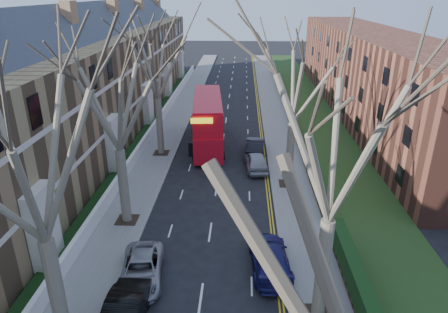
# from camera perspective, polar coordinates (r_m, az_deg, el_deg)

# --- Properties ---
(pavement_left) EXTENTS (3.00, 102.00, 0.12)m
(pavement_left) POSITION_cam_1_polar(r_m,az_deg,el_deg) (48.71, -6.81, 5.34)
(pavement_left) COLOR slate
(pavement_left) RESTS_ON ground
(pavement_right) EXTENTS (3.00, 102.00, 0.12)m
(pavement_right) POSITION_cam_1_polar(r_m,az_deg,el_deg) (48.23, 7.46, 5.13)
(pavement_right) COLOR slate
(pavement_right) RESTS_ON ground
(terrace_left) EXTENTS (9.70, 78.00, 13.60)m
(terrace_left) POSITION_cam_1_polar(r_m,az_deg,el_deg) (41.90, -19.44, 9.11)
(terrace_left) COLOR olive
(terrace_left) RESTS_ON ground
(flats_right) EXTENTS (13.97, 54.00, 10.00)m
(flats_right) POSITION_cam_1_polar(r_m,az_deg,el_deg) (53.07, 20.07, 11.06)
(flats_right) COLOR brown
(flats_right) RESTS_ON ground
(front_wall_left) EXTENTS (0.30, 78.00, 1.00)m
(front_wall_left) POSITION_cam_1_polar(r_m,az_deg,el_deg) (41.43, -10.84, 2.76)
(front_wall_left) COLOR white
(front_wall_left) RESTS_ON ground
(grass_verge_right) EXTENTS (6.00, 102.00, 0.06)m
(grass_verge_right) POSITION_cam_1_polar(r_m,az_deg,el_deg) (48.79, 12.76, 5.07)
(grass_verge_right) COLOR #233C15
(grass_verge_right) RESTS_ON ground
(tree_left_mid) EXTENTS (10.50, 10.50, 14.71)m
(tree_left_mid) POSITION_cam_1_polar(r_m,az_deg,el_deg) (15.73, -26.50, 2.04)
(tree_left_mid) COLOR brown
(tree_left_mid) RESTS_ON ground
(tree_left_far) EXTENTS (10.15, 10.15, 14.22)m
(tree_left_far) POSITION_cam_1_polar(r_m,az_deg,el_deg) (24.65, -15.62, 9.63)
(tree_left_far) COLOR brown
(tree_left_far) RESTS_ON ground
(tree_left_dist) EXTENTS (10.50, 10.50, 14.71)m
(tree_left_dist) POSITION_cam_1_polar(r_m,az_deg,el_deg) (36.01, -9.87, 14.55)
(tree_left_dist) COLOR brown
(tree_left_dist) RESTS_ON ground
(tree_right_mid) EXTENTS (10.50, 10.50, 14.71)m
(tree_right_mid) POSITION_cam_1_polar(r_m,az_deg,el_deg) (16.09, 16.16, 4.00)
(tree_right_mid) COLOR brown
(tree_right_mid) RESTS_ON ground
(tree_right_far) EXTENTS (10.15, 10.15, 14.22)m
(tree_right_far) POSITION_cam_1_polar(r_m,az_deg,el_deg) (29.56, 10.23, 12.17)
(tree_right_far) COLOR brown
(tree_right_far) RESTS_ON ground
(double_decker_bus) EXTENTS (3.69, 11.81, 4.84)m
(double_decker_bus) POSITION_cam_1_polar(r_m,az_deg,el_deg) (39.45, -2.31, 4.85)
(double_decker_bus) COLOR red
(double_decker_bus) RESTS_ON ground
(car_left_far) EXTENTS (2.75, 4.95, 1.31)m
(car_left_far) POSITION_cam_1_polar(r_m,az_deg,el_deg) (22.61, -11.70, -15.51)
(car_left_far) COLOR gray
(car_left_far) RESTS_ON ground
(car_right_near) EXTENTS (2.46, 5.29, 1.49)m
(car_right_near) POSITION_cam_1_polar(r_m,az_deg,el_deg) (22.99, 6.55, -14.12)
(car_right_near) COLOR navy
(car_right_near) RESTS_ON ground
(car_right_mid) EXTENTS (2.27, 4.67, 1.53)m
(car_right_mid) POSITION_cam_1_polar(r_m,az_deg,el_deg) (34.72, 4.59, -0.62)
(car_right_mid) COLOR #929499
(car_right_mid) RESTS_ON ground
(car_right_far) EXTENTS (1.91, 4.76, 1.54)m
(car_right_far) POSITION_cam_1_polar(r_m,az_deg,el_deg) (38.01, 4.48, 1.51)
(car_right_far) COLOR black
(car_right_far) RESTS_ON ground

